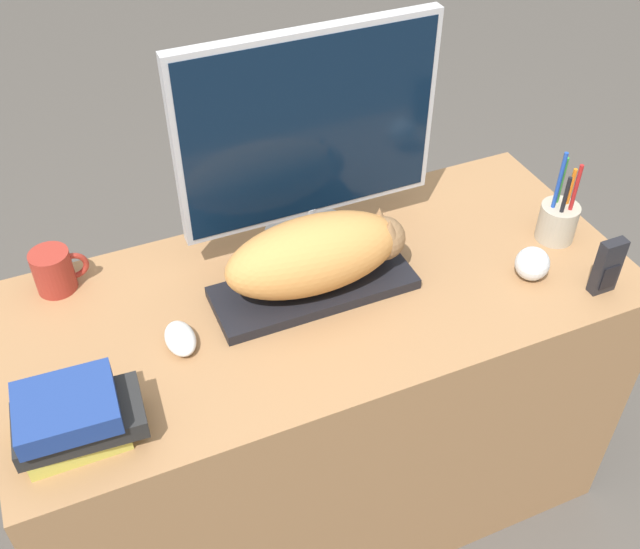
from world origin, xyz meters
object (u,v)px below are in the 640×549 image
at_px(cat, 319,253).
at_px(pen_cup, 558,220).
at_px(keyboard, 314,288).
at_px(computer_mouse, 180,338).
at_px(book_stack, 74,418).
at_px(monitor, 309,137).
at_px(phone, 608,267).
at_px(coffee_mug, 55,271).
at_px(baseball, 532,264).

bearing_deg(cat, pen_cup, -4.80).
height_order(keyboard, computer_mouse, computer_mouse).
bearing_deg(cat, book_stack, -160.88).
relative_size(cat, monitor, 0.69).
relative_size(monitor, phone, 4.36).
bearing_deg(phone, computer_mouse, 167.10).
height_order(monitor, computer_mouse, monitor).
bearing_deg(pen_cup, keyboard, 175.31).
distance_m(phone, book_stack, 1.07).
xyz_separation_m(keyboard, coffee_mug, (-0.49, 0.23, 0.04)).
distance_m(monitor, phone, 0.67).
distance_m(cat, coffee_mug, 0.55).
height_order(pen_cup, phone, pen_cup).
bearing_deg(phone, coffee_mug, 156.32).
relative_size(cat, coffee_mug, 3.41).
relative_size(cat, phone, 3.03).
bearing_deg(pen_cup, computer_mouse, 179.32).
relative_size(coffee_mug, book_stack, 0.52).
distance_m(keyboard, coffee_mug, 0.54).
bearing_deg(baseball, phone, -39.86).
height_order(cat, phone, cat).
height_order(phone, book_stack, phone).
bearing_deg(keyboard, cat, 0.00).
relative_size(phone, book_stack, 0.58).
height_order(cat, coffee_mug, cat).
bearing_deg(monitor, phone, -38.87).
height_order(computer_mouse, phone, phone).
relative_size(keyboard, phone, 3.29).
bearing_deg(book_stack, coffee_mug, 86.19).
xyz_separation_m(computer_mouse, coffee_mug, (-0.19, 0.26, 0.03)).
bearing_deg(baseball, computer_mouse, 172.20).
relative_size(monitor, baseball, 7.69).
relative_size(baseball, phone, 0.57).
bearing_deg(monitor, pen_cup, -22.64).
relative_size(monitor, coffee_mug, 4.91).
relative_size(pen_cup, book_stack, 1.02).
xyz_separation_m(keyboard, cat, (0.01, 0.00, 0.09)).
bearing_deg(phone, baseball, 140.14).
xyz_separation_m(phone, book_stack, (-1.07, 0.05, -0.01)).
distance_m(baseball, book_stack, 0.96).
bearing_deg(phone, monitor, 141.13).
bearing_deg(coffee_mug, cat, -24.30).
bearing_deg(book_stack, computer_mouse, 33.73).
bearing_deg(cat, coffee_mug, 155.70).
distance_m(computer_mouse, phone, 0.88).
bearing_deg(book_stack, phone, -2.62).
bearing_deg(cat, monitor, 73.50).
distance_m(keyboard, pen_cup, 0.58).
xyz_separation_m(cat, phone, (0.54, -0.23, -0.04)).
distance_m(keyboard, baseball, 0.47).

